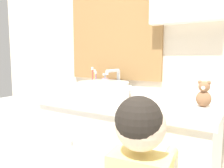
% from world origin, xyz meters
% --- Properties ---
extents(wall_back, '(3.20, 0.18, 2.50)m').
position_xyz_m(wall_back, '(0.00, 0.62, 1.28)').
color(wall_back, beige).
rests_on(wall_back, ground_plane).
extents(vanity_counter, '(1.08, 0.53, 0.80)m').
position_xyz_m(vanity_counter, '(0.00, 0.33, 0.40)').
color(vanity_counter, silver).
rests_on(vanity_counter, ground_plane).
extents(sink_basin, '(0.34, 0.39, 0.18)m').
position_xyz_m(sink_basin, '(-0.18, 0.34, 0.85)').
color(sink_basin, silver).
rests_on(sink_basin, vanity_counter).
extents(toothbrush_holder, '(0.06, 0.06, 0.19)m').
position_xyz_m(toothbrush_holder, '(-0.38, 0.50, 0.85)').
color(toothbrush_holder, silver).
rests_on(toothbrush_holder, vanity_counter).
extents(soap_dispenser, '(0.05, 0.05, 0.14)m').
position_xyz_m(soap_dispenser, '(-0.30, 0.53, 0.86)').
color(soap_dispenser, '#CCA3BC').
rests_on(soap_dispenser, vanity_counter).
extents(teddy_bear, '(0.08, 0.07, 0.14)m').
position_xyz_m(teddy_bear, '(0.43, 0.38, 0.87)').
color(teddy_bear, brown).
rests_on(teddy_bear, vanity_counter).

